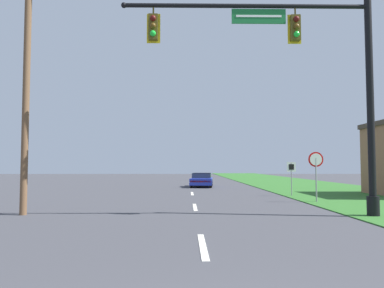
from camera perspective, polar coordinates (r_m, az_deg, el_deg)
grass_verge_right at (r=34.53m, az=17.62°, el=-6.19°), size 10.00×110.00×0.04m
road_center_line at (r=24.79m, az=0.03°, el=-7.57°), size 0.16×34.80×0.01m
signal_mast at (r=14.72m, az=17.72°, el=10.28°), size 9.43×0.47×8.63m
car_ahead at (r=32.67m, az=1.48°, el=-5.49°), size 2.18×4.50×1.19m
stop_sign at (r=19.94m, az=18.36°, el=-3.10°), size 0.76×0.07×2.50m
route_sign_post at (r=23.57m, az=14.90°, el=-3.98°), size 0.55×0.06×2.03m
utility_pole_near at (r=15.81m, az=-23.94°, el=7.81°), size 1.80×0.26×9.33m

